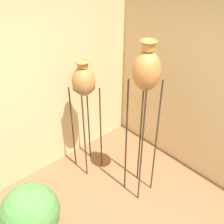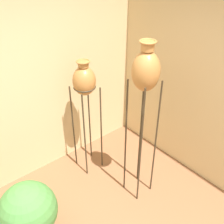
{
  "view_description": "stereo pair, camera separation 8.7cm",
  "coord_description": "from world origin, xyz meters",
  "views": [
    {
      "loc": [
        -0.76,
        -0.79,
        2.73
      ],
      "look_at": [
        1.0,
        1.17,
        1.06
      ],
      "focal_mm": 42.0,
      "sensor_mm": 36.0,
      "label": 1
    },
    {
      "loc": [
        -0.69,
        -0.85,
        2.73
      ],
      "look_at": [
        1.0,
        1.17,
        1.06
      ],
      "focal_mm": 42.0,
      "sensor_mm": 36.0,
      "label": 2
    }
  ],
  "objects": [
    {
      "name": "vase_stand_tall",
      "position": [
        1.11,
        0.78,
        1.64
      ],
      "size": [
        0.29,
        0.29,
        1.99
      ],
      "color": "#382D1E",
      "rests_on": "ground_plane"
    },
    {
      "name": "potted_plant",
      "position": [
        -0.24,
        1.04,
        0.39
      ],
      "size": [
        0.61,
        0.61,
        0.72
      ],
      "color": "olive",
      "rests_on": "ground_plane"
    },
    {
      "name": "vase_stand_medium",
      "position": [
        0.89,
        1.56,
        1.32
      ],
      "size": [
        0.29,
        0.29,
        1.62
      ],
      "color": "#382D1E",
      "rests_on": "ground_plane"
    }
  ]
}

